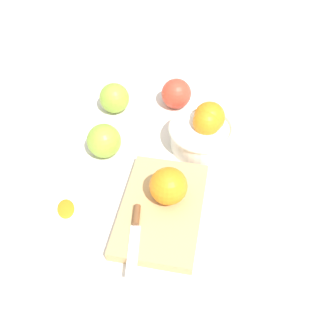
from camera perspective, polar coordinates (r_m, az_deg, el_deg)
name	(u,v)px	position (r m, az deg, el deg)	size (l,w,h in m)	color
ground_plane	(140,172)	(0.87, -4.26, -0.68)	(2.40, 2.40, 0.00)	silver
bowl	(204,130)	(0.90, 5.48, 5.72)	(0.16, 0.16, 0.11)	white
cutting_board	(162,209)	(0.79, -0.99, -6.29)	(0.26, 0.17, 0.02)	tan
orange_on_board	(168,186)	(0.76, 0.07, -2.76)	(0.08, 0.08, 0.08)	orange
knife	(135,230)	(0.74, -5.03, -9.37)	(0.15, 0.06, 0.01)	silver
apple_front_left	(104,141)	(0.89, -9.72, 4.10)	(0.08, 0.08, 0.08)	#8EB738
apple_front_left_2	(114,98)	(1.01, -8.17, 10.50)	(0.08, 0.08, 0.08)	#8EB738
apple_mid_left	(176,94)	(1.01, 1.27, 11.25)	(0.08, 0.08, 0.08)	#D6422D
citrus_peel	(65,208)	(0.83, -15.35, -5.86)	(0.05, 0.04, 0.01)	orange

